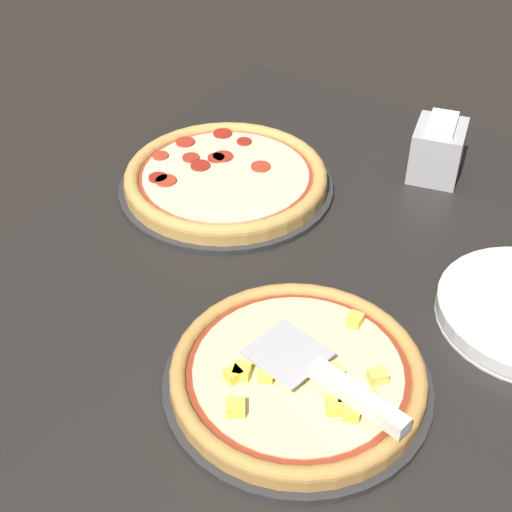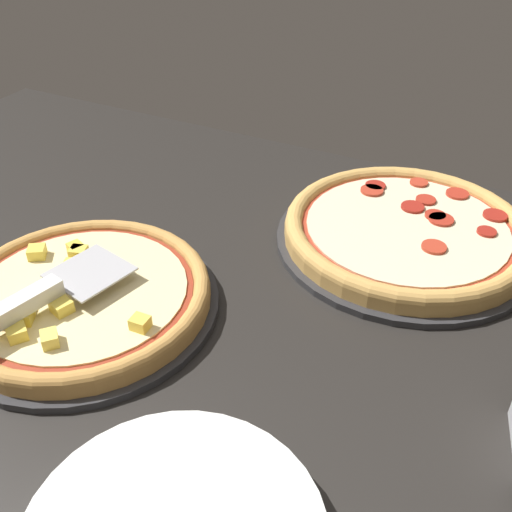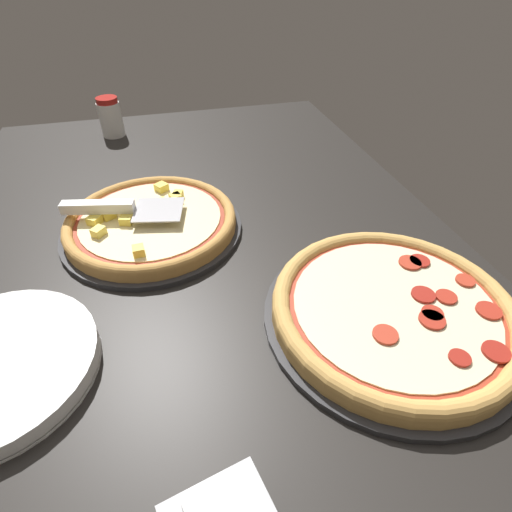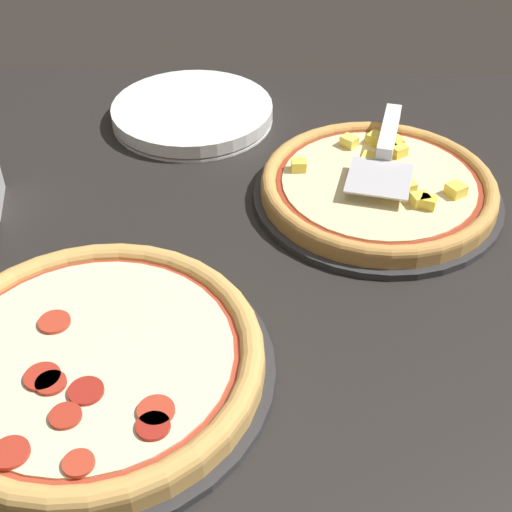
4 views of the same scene
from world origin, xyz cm
name	(u,v)px [view 2 (image 2 of 4)]	position (x,y,z in cm)	size (l,w,h in cm)	color
ground_plane	(162,298)	(0.00, 0.00, -1.80)	(143.41, 97.02, 3.60)	black
pizza_pan_front	(84,305)	(-6.24, -7.98, 0.50)	(34.29, 34.29, 1.00)	#2D2D30
pizza_front	(82,294)	(-6.27, -8.02, 2.41)	(32.24, 32.24, 3.63)	#C68E47
pizza_pan_back	(404,241)	(26.09, 24.92, 0.50)	(37.66, 37.66, 1.00)	#2D2D30
pizza_back	(406,229)	(26.10, 24.97, 2.53)	(35.40, 35.40, 3.16)	tan
serving_spatula	(29,302)	(-7.77, -14.55, 5.43)	(10.04, 22.73, 2.00)	#B7B7BC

